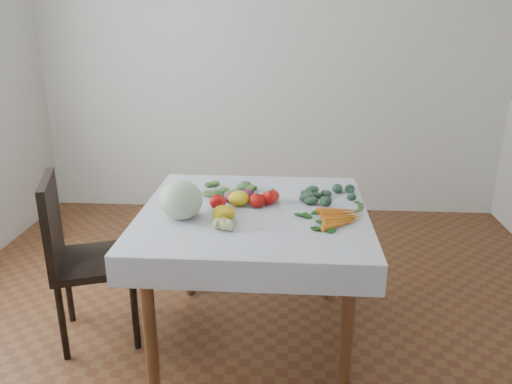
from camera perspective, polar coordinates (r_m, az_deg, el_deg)
ground at (r=2.86m, az=-0.22°, el=-16.27°), size 4.00×4.00×0.00m
back_wall at (r=4.34m, az=1.75°, el=15.09°), size 4.00×0.04×2.70m
table at (r=2.54m, az=-0.24°, el=-4.17°), size 1.00×1.00×0.75m
tablecloth at (r=2.50m, az=-0.24°, el=-2.08°), size 1.12×1.12×0.01m
chair at (r=2.77m, az=-19.80°, el=-6.19°), size 0.53×0.53×0.92m
cabbage at (r=2.39m, az=-8.60°, el=-0.89°), size 0.23×0.23×0.19m
tomato_a at (r=2.51m, az=-4.39°, el=-1.12°), size 0.11×0.11×0.08m
tomato_b at (r=2.61m, az=1.93°, el=-0.41°), size 0.08×0.08×0.06m
tomato_c at (r=2.52m, az=0.13°, el=-0.98°), size 0.10×0.10×0.07m
tomato_d at (r=2.56m, az=1.45°, el=-0.68°), size 0.09×0.09×0.07m
heirloom_back at (r=2.55m, az=-1.98°, el=-0.74°), size 0.12×0.12×0.08m
heirloom_front at (r=2.35m, az=-3.70°, el=-2.49°), size 0.15×0.15×0.08m
onion_a at (r=2.58m, az=-2.87°, el=-0.67°), size 0.07×0.07×0.06m
onion_b at (r=2.60m, az=-1.10°, el=-0.34°), size 0.10×0.10×0.07m
tomatillo_cluster at (r=2.26m, az=-3.20°, el=-3.83°), size 0.13×0.10×0.04m
carrot_bunch at (r=2.40m, az=9.68°, el=-2.86°), size 0.22×0.27×0.03m
kale_bunch at (r=2.68m, az=8.68°, el=-0.36°), size 0.27×0.26×0.04m
basil_bunch at (r=2.37m, az=7.57°, el=-3.29°), size 0.30×0.21×0.01m
dill_bunch at (r=2.78m, az=-3.11°, el=0.44°), size 0.26×0.23×0.03m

